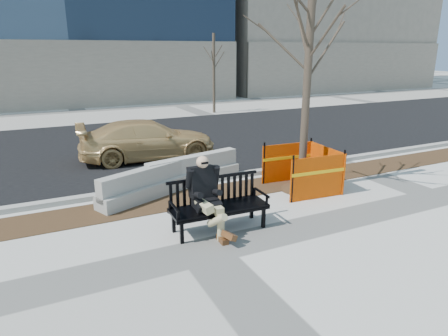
{
  "coord_description": "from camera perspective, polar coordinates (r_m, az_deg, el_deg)",
  "views": [
    {
      "loc": [
        -2.46,
        -5.9,
        3.47
      ],
      "look_at": [
        1.03,
        1.28,
        1.08
      ],
      "focal_mm": 31.8,
      "sensor_mm": 36.0,
      "label": 1
    }
  ],
  "objects": [
    {
      "name": "jersey_barrier_right",
      "position": [
        10.75,
        -4.37,
        -2.22
      ],
      "size": [
        2.79,
        1.14,
        0.78
      ],
      "primitive_type": null,
      "rotation": [
        0.0,
        0.0,
        0.22
      ],
      "color": "#A6A39B",
      "rests_on": "ground"
    },
    {
      "name": "bench",
      "position": [
        8.06,
        -0.7,
        -8.85
      ],
      "size": [
        2.01,
        0.79,
        1.06
      ],
      "primitive_type": null,
      "rotation": [
        0.0,
        0.0,
        -0.04
      ],
      "color": "black",
      "rests_on": "ground"
    },
    {
      "name": "sedan",
      "position": [
        13.38,
        -10.7,
        1.34
      ],
      "size": [
        4.54,
        2.15,
        1.28
      ],
      "primitive_type": "imported",
      "rotation": [
        0.0,
        0.0,
        1.49
      ],
      "color": "tan",
      "rests_on": "ground"
    },
    {
      "name": "far_tree_right",
      "position": [
        22.97,
        -1.42,
        7.98
      ],
      "size": [
        2.09,
        2.09,
        4.68
      ],
      "primitive_type": null,
      "rotation": [
        0.0,
        0.0,
        -0.24
      ],
      "color": "#4E4132",
      "rests_on": "ground"
    },
    {
      "name": "seated_man",
      "position": [
        8.02,
        -2.67,
        -9.02
      ],
      "size": [
        0.7,
        1.12,
        1.53
      ],
      "primitive_type": null,
      "rotation": [
        0.0,
        0.0,
        -0.04
      ],
      "color": "black",
      "rests_on": "ground"
    },
    {
      "name": "asphalt_street",
      "position": [
        15.31,
        -15.99,
        2.93
      ],
      "size": [
        60.0,
        10.4,
        0.01
      ],
      "primitive_type": "cube",
      "color": "black",
      "rests_on": "ground"
    },
    {
      "name": "curb",
      "position": [
        10.35,
        -10.68,
        -2.89
      ],
      "size": [
        60.0,
        0.25,
        0.12
      ],
      "primitive_type": "cube",
      "color": "#9E9B93",
      "rests_on": "ground"
    },
    {
      "name": "tree_fence",
      "position": [
        10.48,
        10.98,
        -2.99
      ],
      "size": [
        2.46,
        2.46,
        5.75
      ],
      "primitive_type": null,
      "rotation": [
        0.0,
        0.0,
        -0.07
      ],
      "color": "#FF5500",
      "rests_on": "ground"
    },
    {
      "name": "mulch_strip",
      "position": [
        9.51,
        -9.12,
        -4.94
      ],
      "size": [
        40.0,
        1.2,
        0.02
      ],
      "primitive_type": "cube",
      "color": "#47301C",
      "rests_on": "ground"
    },
    {
      "name": "jersey_barrier_left",
      "position": [
        9.9,
        -10.76,
        -4.16
      ],
      "size": [
        2.67,
        1.54,
        0.77
      ],
      "primitive_type": null,
      "rotation": [
        0.0,
        0.0,
        0.4
      ],
      "color": "gray",
      "rests_on": "ground"
    },
    {
      "name": "ground",
      "position": [
        7.28,
        -2.93,
        -11.85
      ],
      "size": [
        120.0,
        120.0,
        0.0
      ],
      "primitive_type": "plane",
      "color": "beige",
      "rests_on": "ground"
    }
  ]
}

